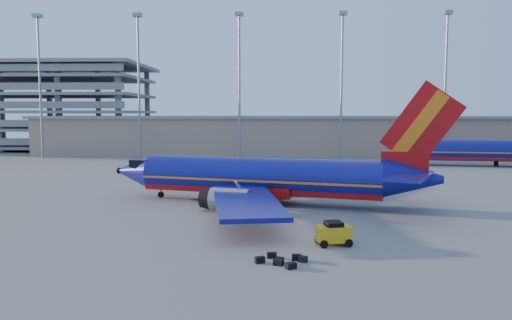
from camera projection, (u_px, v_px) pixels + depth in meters
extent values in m
plane|color=slate|center=(255.00, 199.00, 53.52)|extent=(220.00, 220.00, 0.00)
cube|color=gray|center=(311.00, 136.00, 110.45)|extent=(120.00, 15.00, 8.00)
cube|color=slate|center=(311.00, 117.00, 110.05)|extent=(122.00, 16.00, 0.60)
cube|color=slate|center=(29.00, 144.00, 129.48)|extent=(60.00, 30.00, 0.70)
cube|color=slate|center=(28.00, 128.00, 129.08)|extent=(60.00, 30.00, 0.70)
cube|color=slate|center=(27.00, 112.00, 128.69)|extent=(60.00, 30.00, 0.70)
cube|color=slate|center=(27.00, 96.00, 128.29)|extent=(60.00, 30.00, 0.70)
cube|color=slate|center=(26.00, 79.00, 127.89)|extent=(60.00, 30.00, 0.70)
cube|color=slate|center=(25.00, 67.00, 127.59)|extent=(62.00, 32.00, 0.80)
cube|color=slate|center=(50.00, 108.00, 141.51)|extent=(1.20, 1.20, 21.00)
cylinder|color=gray|center=(40.00, 89.00, 99.73)|extent=(0.44, 0.44, 28.00)
cube|color=gray|center=(37.00, 16.00, 98.38)|extent=(1.60, 1.60, 0.70)
cylinder|color=gray|center=(139.00, 89.00, 98.94)|extent=(0.44, 0.44, 28.00)
cube|color=gray|center=(137.00, 15.00, 97.60)|extent=(1.60, 1.60, 0.70)
cylinder|color=gray|center=(239.00, 88.00, 98.16)|extent=(0.44, 0.44, 28.00)
cube|color=gray|center=(239.00, 14.00, 96.81)|extent=(1.60, 1.60, 0.70)
cylinder|color=gray|center=(341.00, 88.00, 97.37)|extent=(0.44, 0.44, 28.00)
cube|color=gray|center=(343.00, 13.00, 96.02)|extent=(1.60, 1.60, 0.70)
cylinder|color=gray|center=(445.00, 88.00, 96.59)|extent=(0.44, 0.44, 28.00)
cube|color=gray|center=(448.00, 13.00, 95.24)|extent=(1.60, 1.60, 0.70)
cylinder|color=navy|center=(260.00, 176.00, 50.66)|extent=(24.66, 10.05, 3.78)
cube|color=#A20D0D|center=(260.00, 186.00, 50.76)|extent=(24.47, 9.36, 1.33)
cube|color=orange|center=(260.00, 179.00, 50.69)|extent=(24.67, 10.09, 0.22)
cone|color=navy|center=(135.00, 171.00, 54.95)|extent=(5.13, 4.77, 3.78)
cube|color=black|center=(145.00, 163.00, 54.46)|extent=(3.06, 3.20, 0.82)
cone|color=navy|center=(413.00, 179.00, 46.19)|extent=(6.12, 5.04, 3.78)
cube|color=#A20D0D|center=(405.00, 164.00, 46.30)|extent=(4.29, 1.66, 2.25)
cube|color=#A20D0D|center=(422.00, 125.00, 45.54)|extent=(7.33, 2.27, 8.15)
cube|color=orange|center=(420.00, 125.00, 45.60)|extent=(4.93, 1.72, 6.39)
cube|color=navy|center=(409.00, 168.00, 49.56)|extent=(3.42, 6.70, 0.22)
cube|color=navy|center=(409.00, 177.00, 42.96)|extent=(5.71, 7.22, 0.22)
cube|color=navy|center=(294.00, 175.00, 58.84)|extent=(13.96, 15.51, 0.36)
cube|color=navy|center=(246.00, 201.00, 41.75)|extent=(7.49, 16.44, 0.36)
cube|color=#A20D0D|center=(264.00, 190.00, 50.64)|extent=(6.96, 5.45, 1.02)
cylinder|color=gray|center=(263.00, 184.00, 56.23)|extent=(4.11, 3.03, 2.15)
cylinder|color=gray|center=(230.00, 200.00, 46.13)|extent=(4.11, 3.03, 2.15)
cylinder|color=gray|center=(161.00, 192.00, 54.21)|extent=(0.30, 0.30, 1.12)
cylinder|color=black|center=(161.00, 195.00, 54.24)|extent=(0.70, 0.42, 0.65)
cylinder|color=black|center=(281.00, 196.00, 52.95)|extent=(0.98, 0.77, 0.86)
cylinder|color=black|center=(267.00, 204.00, 47.90)|extent=(0.98, 0.77, 0.86)
cylinder|color=navy|center=(497.00, 151.00, 85.71)|extent=(24.31, 7.05, 3.70)
cube|color=#A20D0D|center=(496.00, 156.00, 85.80)|extent=(24.21, 6.36, 1.30)
cube|color=orange|center=(497.00, 152.00, 85.74)|extent=(24.31, 7.09, 0.22)
cone|color=navy|center=(412.00, 150.00, 88.24)|extent=(4.68, 4.26, 3.70)
cube|color=black|center=(419.00, 144.00, 87.92)|extent=(2.75, 2.92, 0.80)
cylinder|color=black|center=(496.00, 164.00, 85.92)|extent=(0.79, 0.79, 0.90)
cube|color=gold|center=(334.00, 234.00, 34.59)|extent=(2.55, 1.78, 1.11)
cube|color=black|center=(334.00, 224.00, 34.52)|extent=(1.34, 1.42, 0.39)
cylinder|color=black|center=(319.00, 240.00, 35.09)|extent=(0.60, 0.31, 0.58)
cylinder|color=black|center=(324.00, 244.00, 33.89)|extent=(0.60, 0.31, 0.58)
cylinder|color=black|center=(343.00, 239.00, 35.38)|extent=(0.60, 0.31, 0.58)
cylinder|color=black|center=(349.00, 243.00, 34.19)|extent=(0.60, 0.31, 0.58)
cube|color=black|center=(278.00, 262.00, 30.12)|extent=(0.69, 0.58, 0.36)
cube|color=black|center=(280.00, 260.00, 30.62)|extent=(0.58, 0.51, 0.36)
cube|color=black|center=(291.00, 266.00, 29.45)|extent=(0.74, 0.66, 0.37)
cube|color=black|center=(260.00, 260.00, 30.55)|extent=(0.68, 0.54, 0.40)
cube|color=black|center=(297.00, 257.00, 31.13)|extent=(0.62, 0.34, 0.39)
cube|color=black|center=(303.00, 259.00, 30.77)|extent=(0.64, 0.57, 0.37)
cube|color=black|center=(272.00, 255.00, 31.61)|extent=(0.62, 0.31, 0.37)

